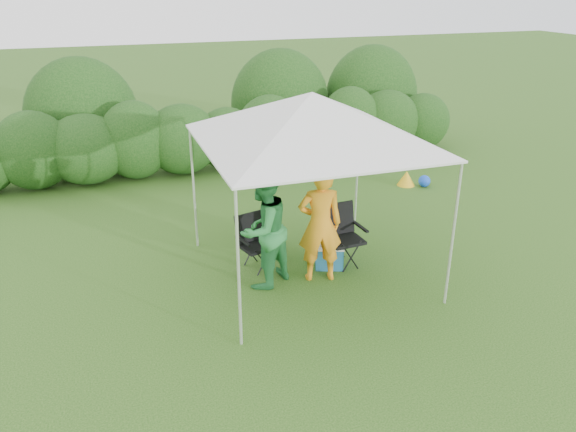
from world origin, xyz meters
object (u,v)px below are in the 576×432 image
object	(u,v)px
woman	(263,229)
cooler	(329,256)
chair_left	(254,238)
man	(320,224)
chair_right	(342,231)
canopy	(312,118)

from	to	relation	value
woman	cooler	xyz separation A→B (m)	(1.14, 0.17, -0.71)
chair_left	man	distance (m)	1.16
man	woman	xyz separation A→B (m)	(-0.84, 0.11, -0.00)
chair_left	cooler	distance (m)	1.23
chair_left	woman	distance (m)	0.71
chair_right	man	size ratio (longest dim) A/B	0.54
chair_right	woman	size ratio (longest dim) A/B	0.54
chair_right	man	world-z (taller)	man
chair_left	woman	xyz separation A→B (m)	(-0.01, -0.58, 0.41)
canopy	chair_left	size ratio (longest dim) A/B	3.53
chair_right	man	bearing A→B (deg)	-149.38
canopy	cooler	size ratio (longest dim) A/B	5.71
chair_right	woman	xyz separation A→B (m)	(-1.39, -0.27, 0.35)
man	chair_right	bearing A→B (deg)	-133.11
chair_right	woman	bearing A→B (deg)	-173.41
woman	man	bearing A→B (deg)	139.27
chair_right	chair_left	xyz separation A→B (m)	(-1.38, 0.31, -0.06)
canopy	chair_right	bearing A→B (deg)	13.16
cooler	man	bearing A→B (deg)	-116.04
woman	cooler	distance (m)	1.35
chair_left	canopy	bearing A→B (deg)	-46.18
woman	chair_left	bearing A→B (deg)	-124.25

